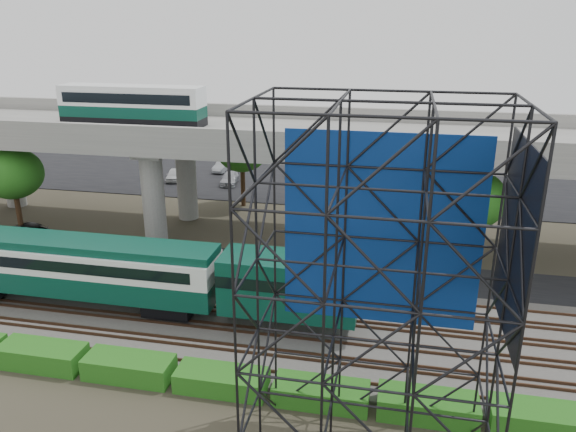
# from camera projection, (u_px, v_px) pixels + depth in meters

# --- Properties ---
(ground) EXTENTS (140.00, 140.00, 0.00)m
(ground) POSITION_uv_depth(u_px,v_px,m) (229.00, 341.00, 32.31)
(ground) COLOR #474233
(ground) RESTS_ON ground
(ballast_bed) EXTENTS (90.00, 12.00, 0.20)m
(ballast_bed) POSITION_uv_depth(u_px,v_px,m) (239.00, 322.00, 34.12)
(ballast_bed) COLOR slate
(ballast_bed) RESTS_ON ground
(service_road) EXTENTS (90.00, 5.00, 0.08)m
(service_road) POSITION_uv_depth(u_px,v_px,m) (271.00, 266.00, 41.98)
(service_road) COLOR black
(service_road) RESTS_ON ground
(parking_lot) EXTENTS (90.00, 18.00, 0.08)m
(parking_lot) POSITION_uv_depth(u_px,v_px,m) (319.00, 181.00, 63.67)
(parking_lot) COLOR black
(parking_lot) RESTS_ON ground
(harbor_water) EXTENTS (140.00, 40.00, 0.03)m
(harbor_water) POSITION_uv_depth(u_px,v_px,m) (341.00, 142.00, 83.98)
(harbor_water) COLOR slate
(harbor_water) RESTS_ON ground
(rail_tracks) EXTENTS (90.00, 9.52, 0.16)m
(rail_tracks) POSITION_uv_depth(u_px,v_px,m) (239.00, 320.00, 34.06)
(rail_tracks) COLOR #472D1E
(rail_tracks) RESTS_ON ballast_bed
(commuter_train) EXTENTS (29.30, 3.06, 4.30)m
(commuter_train) POSITION_uv_depth(u_px,v_px,m) (102.00, 268.00, 34.86)
(commuter_train) COLOR black
(commuter_train) RESTS_ON rail_tracks
(overpass) EXTENTS (80.00, 12.00, 12.40)m
(overpass) POSITION_uv_depth(u_px,v_px,m) (274.00, 143.00, 44.51)
(overpass) COLOR #9E9B93
(overpass) RESTS_ON ground
(scaffold_tower) EXTENTS (9.36, 6.36, 15.00)m
(scaffold_tower) POSITION_uv_depth(u_px,v_px,m) (375.00, 306.00, 20.83)
(scaffold_tower) COLOR black
(scaffold_tower) RESTS_ON ground
(hedge_strip) EXTENTS (34.60, 1.80, 1.20)m
(hedge_strip) POSITION_uv_depth(u_px,v_px,m) (222.00, 380.00, 27.96)
(hedge_strip) COLOR #1B6216
(hedge_strip) RESTS_ON ground
(trees) EXTENTS (40.94, 16.94, 7.69)m
(trees) POSITION_uv_depth(u_px,v_px,m) (231.00, 172.00, 46.26)
(trees) COLOR #382314
(trees) RESTS_ON ground
(suv) EXTENTS (5.94, 4.16, 1.50)m
(suv) POSITION_uv_depth(u_px,v_px,m) (36.00, 234.00, 45.91)
(suv) COLOR black
(suv) RESTS_ON service_road
(parked_cars) EXTENTS (36.69, 9.77, 1.30)m
(parked_cars) POSITION_uv_depth(u_px,v_px,m) (332.00, 177.00, 62.94)
(parked_cars) COLOR silver
(parked_cars) RESTS_ON parking_lot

